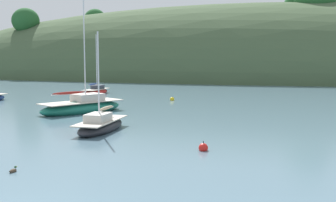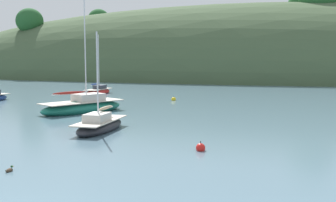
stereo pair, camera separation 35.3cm
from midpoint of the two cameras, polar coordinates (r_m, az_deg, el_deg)
The scene contains 7 objects.
far_shoreline_hill at distance 81.43m, azimuth 10.49°, elevation 3.10°, with size 150.00×36.00×32.04m.
sailboat_navy_dinghy at distance 48.22m, azimuth -9.52°, elevation 1.37°, with size 1.87×4.85×7.06m.
sailboat_orange_cutter at distance 24.05m, azimuth -9.10°, elevation -3.35°, with size 1.82×5.11×5.90m.
sailboat_white_near at distance 32.38m, azimuth -11.50°, elevation -0.79°, with size 5.54×7.37×9.71m.
mooring_buoy_channel at distance 18.87m, azimuth 5.12°, elevation -6.57°, with size 0.44×0.44×0.54m.
mooring_buoy_outer at distance 40.38m, azimuth 1.04°, elevation 0.25°, with size 0.44×0.44×0.54m.
duck_trailing at distance 16.52m, azimuth -20.75°, elevation -9.04°, with size 0.19×0.42×0.24m.
Camera 2 is at (7.76, -7.41, 4.26)m, focal length 43.54 mm.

